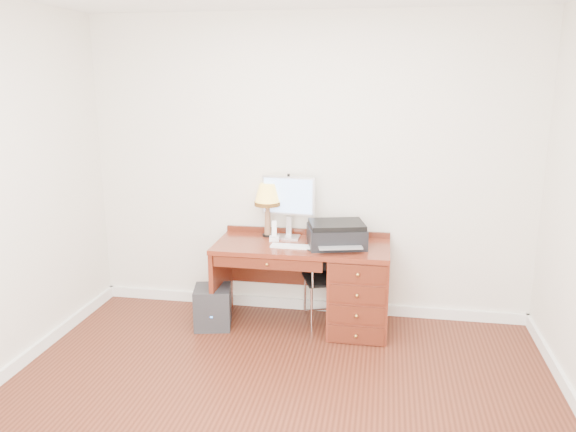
% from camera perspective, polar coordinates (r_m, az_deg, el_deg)
% --- Properties ---
extents(ground, '(4.00, 4.00, 0.00)m').
position_cam_1_polar(ground, '(3.90, -1.87, -19.52)').
color(ground, '#3E180E').
rests_on(ground, ground).
extents(room_shell, '(4.00, 4.00, 4.00)m').
position_cam_1_polar(room_shell, '(4.41, -0.16, -14.51)').
color(room_shell, silver).
rests_on(room_shell, ground).
extents(desk, '(1.50, 0.67, 0.75)m').
position_cam_1_polar(desk, '(4.92, 5.15, -6.79)').
color(desk, maroon).
rests_on(desk, ground).
extents(monitor, '(0.48, 0.17, 0.55)m').
position_cam_1_polar(monitor, '(4.97, 0.01, 1.73)').
color(monitor, silver).
rests_on(monitor, desk).
extents(keyboard, '(0.38, 0.12, 0.01)m').
position_cam_1_polar(keyboard, '(4.75, 0.51, -3.10)').
color(keyboard, white).
rests_on(keyboard, desk).
extents(mouse_pad, '(0.22, 0.22, 0.04)m').
position_cam_1_polar(mouse_pad, '(4.71, 3.15, -3.19)').
color(mouse_pad, black).
rests_on(mouse_pad, desk).
extents(printer, '(0.55, 0.47, 0.21)m').
position_cam_1_polar(printer, '(4.77, 4.95, -1.87)').
color(printer, black).
rests_on(printer, desk).
extents(leg_lamp, '(0.23, 0.23, 0.48)m').
position_cam_1_polar(leg_lamp, '(4.99, -2.10, 1.85)').
color(leg_lamp, black).
rests_on(leg_lamp, desk).
extents(phone, '(0.10, 0.10, 0.18)m').
position_cam_1_polar(phone, '(4.92, -1.40, -1.92)').
color(phone, white).
rests_on(phone, desk).
extents(pen_cup, '(0.08, 0.08, 0.09)m').
position_cam_1_polar(pen_cup, '(4.97, 4.04, -1.87)').
color(pen_cup, black).
rests_on(pen_cup, desk).
extents(chair, '(0.46, 0.47, 0.78)m').
position_cam_1_polar(chair, '(4.93, 3.79, -5.97)').
color(chair, black).
rests_on(chair, ground).
extents(equipment_box, '(0.37, 0.37, 0.36)m').
position_cam_1_polar(equipment_box, '(5.04, -7.65, -9.15)').
color(equipment_box, black).
rests_on(equipment_box, ground).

